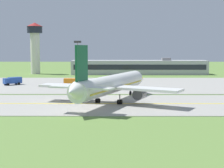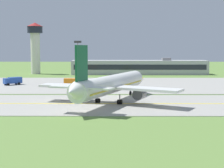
# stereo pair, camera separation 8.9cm
# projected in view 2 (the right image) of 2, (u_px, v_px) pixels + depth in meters

# --- Properties ---
(ground_plane) EXTENTS (500.00, 500.00, 0.00)m
(ground_plane) POSITION_uv_depth(u_px,v_px,m) (142.00, 104.00, 75.54)
(ground_plane) COLOR olive
(taxiway_strip) EXTENTS (240.00, 28.00, 0.10)m
(taxiway_strip) POSITION_uv_depth(u_px,v_px,m) (142.00, 104.00, 75.53)
(taxiway_strip) COLOR #9E9B93
(taxiway_strip) RESTS_ON ground
(apron_pad) EXTENTS (140.00, 52.00, 0.10)m
(apron_pad) POSITION_uv_depth(u_px,v_px,m) (161.00, 84.00, 117.25)
(apron_pad) COLOR #9E9B93
(apron_pad) RESTS_ON ground
(taxiway_centreline) EXTENTS (220.00, 0.60, 0.01)m
(taxiway_centreline) POSITION_uv_depth(u_px,v_px,m) (142.00, 104.00, 75.53)
(taxiway_centreline) COLOR yellow
(taxiway_centreline) RESTS_ON taxiway_strip
(airplane_lead) EXTENTS (31.41, 38.11, 12.70)m
(airplane_lead) POSITION_uv_depth(u_px,v_px,m) (111.00, 85.00, 76.71)
(airplane_lead) COLOR white
(airplane_lead) RESTS_ON ground
(service_truck_baggage) EXTENTS (5.79, 5.58, 2.60)m
(service_truck_baggage) POSITION_uv_depth(u_px,v_px,m) (13.00, 81.00, 114.93)
(service_truck_baggage) COLOR #264CA5
(service_truck_baggage) RESTS_ON ground
(service_truck_fuel) EXTENTS (6.33, 5.52, 2.59)m
(service_truck_fuel) POSITION_uv_depth(u_px,v_px,m) (133.00, 77.00, 131.93)
(service_truck_fuel) COLOR yellow
(service_truck_fuel) RESTS_ON ground
(service_truck_catering) EXTENTS (6.03, 2.41, 2.60)m
(service_truck_catering) POSITION_uv_depth(u_px,v_px,m) (73.00, 82.00, 110.77)
(service_truck_catering) COLOR orange
(service_truck_catering) RESTS_ON ground
(terminal_building) EXTENTS (63.70, 10.00, 7.81)m
(terminal_building) POSITION_uv_depth(u_px,v_px,m) (139.00, 67.00, 163.88)
(terminal_building) COLOR #B2B2B7
(terminal_building) RESTS_ON ground
(control_tower) EXTENTS (7.60, 7.60, 24.48)m
(control_tower) POSITION_uv_depth(u_px,v_px,m) (35.00, 43.00, 165.41)
(control_tower) COLOR silver
(control_tower) RESTS_ON ground
(apron_light_mast) EXTENTS (2.40, 0.50, 14.70)m
(apron_light_mast) POSITION_uv_depth(u_px,v_px,m) (78.00, 57.00, 115.44)
(apron_light_mast) COLOR gray
(apron_light_mast) RESTS_ON ground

